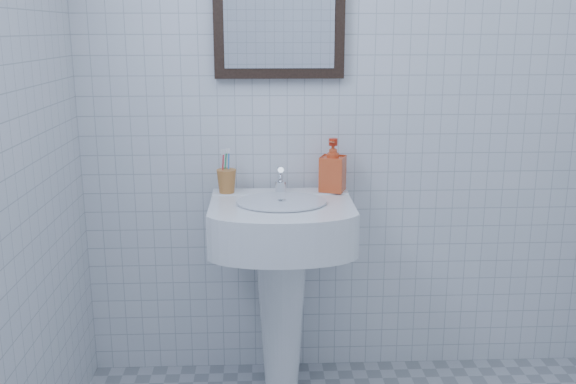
{
  "coord_description": "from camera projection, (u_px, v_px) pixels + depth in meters",
  "views": [
    {
      "loc": [
        -0.38,
        -1.34,
        1.43
      ],
      "look_at": [
        -0.29,
        0.86,
        0.87
      ],
      "focal_mm": 40.0,
      "sensor_mm": 36.0,
      "label": 1
    }
  ],
  "objects": [
    {
      "name": "wall_back",
      "position": [
        357.0,
        75.0,
        2.51
      ],
      "size": [
        2.2,
        0.02,
        2.5
      ],
      "primitive_type": "cube",
      "color": "silver",
      "rests_on": "ground"
    },
    {
      "name": "washbasin",
      "position": [
        281.0,
        264.0,
        2.47
      ],
      "size": [
        0.53,
        0.39,
        0.81
      ],
      "color": "white",
      "rests_on": "ground"
    },
    {
      "name": "faucet",
      "position": [
        280.0,
        182.0,
        2.49
      ],
      "size": [
        0.04,
        0.1,
        0.11
      ],
      "color": "silver",
      "rests_on": "washbasin"
    },
    {
      "name": "soap_dispenser",
      "position": [
        333.0,
        165.0,
        2.5
      ],
      "size": [
        0.12,
        0.12,
        0.21
      ],
      "primitive_type": "imported",
      "rotation": [
        0.0,
        0.0,
        -0.33
      ],
      "color": "red",
      "rests_on": "washbasin"
    },
    {
      "name": "toothbrush_cup",
      "position": [
        227.0,
        181.0,
        2.48
      ],
      "size": [
        0.08,
        0.08,
        0.09
      ],
      "primitive_type": null,
      "rotation": [
        0.0,
        0.0,
        -0.02
      ],
      "color": "#B86F32",
      "rests_on": "washbasin"
    }
  ]
}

